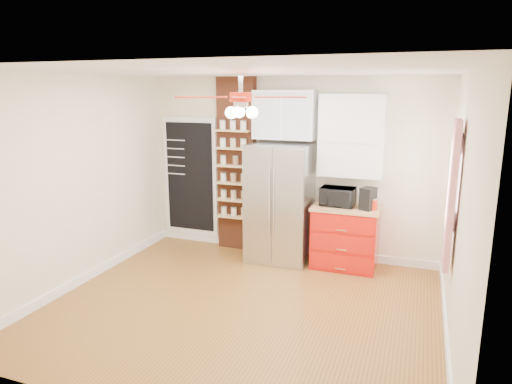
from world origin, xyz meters
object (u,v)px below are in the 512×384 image
(red_cabinet, at_px, (345,236))
(pantry_jar_oats, at_px, (223,160))
(fridge, at_px, (280,203))
(toaster_oven, at_px, (338,197))
(canister_left, at_px, (373,205))
(ceiling_fan, at_px, (241,98))
(coffee_maker, at_px, (368,199))

(red_cabinet, relative_size, pantry_jar_oats, 6.90)
(red_cabinet, bearing_deg, fridge, -177.05)
(toaster_oven, xyz_separation_m, canister_left, (0.50, -0.07, -0.06))
(fridge, relative_size, canister_left, 11.92)
(fridge, relative_size, red_cabinet, 1.86)
(fridge, height_order, red_cabinet, fridge)
(fridge, bearing_deg, pantry_jar_oats, 171.34)
(red_cabinet, xyz_separation_m, toaster_oven, (-0.13, -0.01, 0.58))
(toaster_oven, height_order, canister_left, toaster_oven)
(ceiling_fan, distance_m, pantry_jar_oats, 2.27)
(canister_left, bearing_deg, coffee_maker, -179.89)
(fridge, distance_m, red_cabinet, 1.06)
(red_cabinet, bearing_deg, pantry_jar_oats, 177.13)
(fridge, xyz_separation_m, pantry_jar_oats, (-0.97, 0.15, 0.57))
(fridge, relative_size, toaster_oven, 3.69)
(coffee_maker, height_order, pantry_jar_oats, pantry_jar_oats)
(toaster_oven, xyz_separation_m, coffee_maker, (0.43, -0.07, 0.02))
(fridge, height_order, canister_left, fridge)
(fridge, distance_m, coffee_maker, 1.28)
(ceiling_fan, xyz_separation_m, canister_left, (1.29, 1.60, -1.45))
(red_cabinet, bearing_deg, coffee_maker, -15.43)
(ceiling_fan, xyz_separation_m, toaster_oven, (0.79, 1.67, -1.39))
(fridge, xyz_separation_m, canister_left, (1.34, -0.03, 0.10))
(toaster_oven, bearing_deg, fridge, -175.25)
(fridge, xyz_separation_m, coffee_maker, (1.27, -0.03, 0.18))
(coffee_maker, bearing_deg, ceiling_fan, -104.58)
(red_cabinet, bearing_deg, ceiling_fan, -118.71)
(ceiling_fan, distance_m, canister_left, 2.51)
(ceiling_fan, xyz_separation_m, pantry_jar_oats, (-1.02, 1.78, -0.98))
(red_cabinet, height_order, toaster_oven, toaster_oven)
(fridge, relative_size, ceiling_fan, 1.25)
(red_cabinet, xyz_separation_m, ceiling_fan, (-0.92, -1.68, 1.97))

